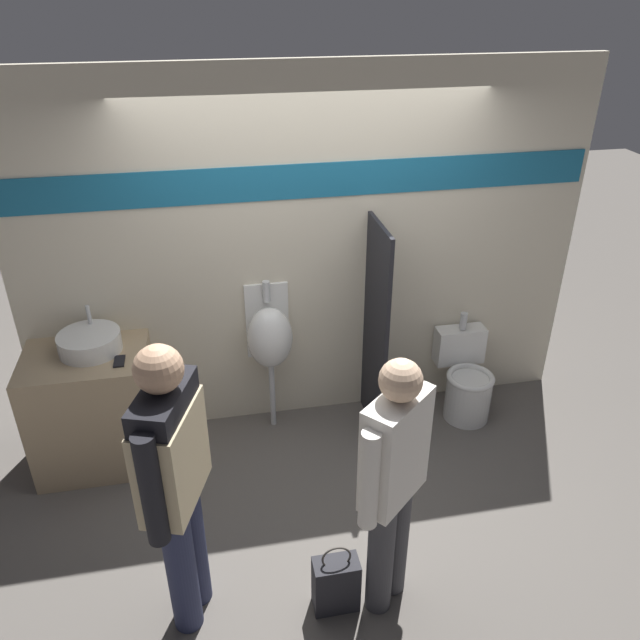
{
  "coord_description": "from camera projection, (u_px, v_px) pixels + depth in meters",
  "views": [
    {
      "loc": [
        -0.73,
        -3.55,
        3.15
      ],
      "look_at": [
        0.0,
        0.17,
        1.05
      ],
      "focal_mm": 35.0,
      "sensor_mm": 36.0,
      "label": 1
    }
  ],
  "objects": [
    {
      "name": "person_in_vest",
      "position": [
        174.0,
        474.0,
        3.05
      ],
      "size": [
        0.36,
        0.58,
        1.74
      ],
      "rotation": [
        0.0,
        0.0,
        1.24
      ],
      "color": "#282D4C",
      "rests_on": "ground_plane"
    },
    {
      "name": "urinal_near_counter",
      "position": [
        270.0,
        337.0,
        4.63
      ],
      "size": [
        0.34,
        0.29,
        1.21
      ],
      "color": "silver",
      "rests_on": "ground_plane"
    },
    {
      "name": "sink_counter",
      "position": [
        94.0,
        409.0,
        4.43
      ],
      "size": [
        0.84,
        0.62,
        0.89
      ],
      "color": "tan",
      "rests_on": "ground_plane"
    },
    {
      "name": "shopping_bag",
      "position": [
        336.0,
        584.0,
        3.47
      ],
      "size": [
        0.26,
        0.14,
        0.47
      ],
      "color": "#232328",
      "rests_on": "ground_plane"
    },
    {
      "name": "cell_phone",
      "position": [
        119.0,
        361.0,
        4.15
      ],
      "size": [
        0.07,
        0.14,
        0.01
      ],
      "color": "black",
      "rests_on": "sink_counter"
    },
    {
      "name": "ground_plane",
      "position": [
        324.0,
        452.0,
        4.7
      ],
      "size": [
        16.0,
        16.0,
        0.0
      ],
      "primitive_type": "plane",
      "color": "#5B5651"
    },
    {
      "name": "display_wall",
      "position": [
        309.0,
        255.0,
        4.55
      ],
      "size": [
        4.18,
        0.07,
        2.7
      ],
      "color": "beige",
      "rests_on": "ground_plane"
    },
    {
      "name": "sink_basin",
      "position": [
        90.0,
        342.0,
        4.24
      ],
      "size": [
        0.42,
        0.42,
        0.27
      ],
      "color": "white",
      "rests_on": "sink_counter"
    },
    {
      "name": "person_with_lanyard",
      "position": [
        393.0,
        479.0,
        3.19
      ],
      "size": [
        0.45,
        0.4,
        1.61
      ],
      "rotation": [
        0.0,
        0.0,
        0.72
      ],
      "color": "#3D3D42",
      "rests_on": "ground_plane"
    },
    {
      "name": "toilet",
      "position": [
        466.0,
        382.0,
        5.0
      ],
      "size": [
        0.4,
        0.54,
        0.82
      ],
      "color": "white",
      "rests_on": "ground_plane"
    },
    {
      "name": "divider_near_counter",
      "position": [
        376.0,
        332.0,
        4.61
      ],
      "size": [
        0.03,
        0.56,
        1.68
      ],
      "color": "black",
      "rests_on": "ground_plane"
    }
  ]
}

